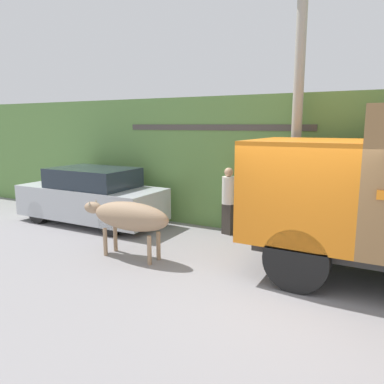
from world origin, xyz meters
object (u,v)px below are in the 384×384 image
Objects in this scene: utility_pole at (298,96)px; parked_suv at (91,197)px; brown_cow at (129,217)px; pedestrian_on_hill at (228,198)px.

parked_suv is at bearing -171.34° from utility_pole.
parked_suv reaches higher than brown_cow.
pedestrian_on_hill is 0.26× the size of utility_pole.
utility_pole is (5.64, 0.86, 2.71)m from parked_suv.
utility_pole is (1.67, 0.02, 2.52)m from pedestrian_on_hill.
pedestrian_on_hill reaches higher than parked_suv.
parked_suv is at bearing 152.11° from brown_cow.
utility_pole reaches higher than brown_cow.
parked_suv is 4.06m from pedestrian_on_hill.
pedestrian_on_hill is (1.19, 2.64, 0.07)m from brown_cow.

